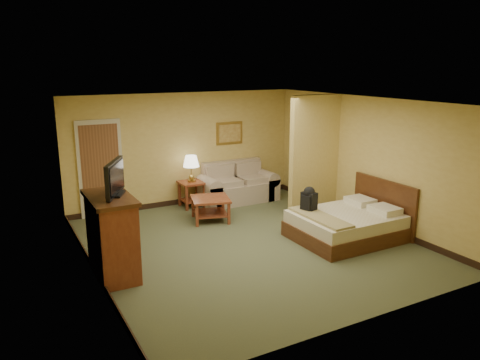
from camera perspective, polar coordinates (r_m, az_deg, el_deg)
floor at (r=8.67m, az=1.01°, el=-7.85°), size 6.00×6.00×0.00m
ceiling at (r=8.08m, az=1.08°, el=9.54°), size 6.00×6.00×0.00m
back_wall at (r=10.93m, az=-6.73°, el=3.75°), size 5.50×0.02×2.60m
left_wall at (r=7.37m, az=-17.93°, el=-1.87°), size 0.02×6.00×2.60m
right_wall at (r=9.90m, az=15.05°, el=2.28°), size 0.02×6.00×2.60m
partition at (r=10.20m, az=9.04°, el=2.93°), size 1.20×0.15×2.60m
door at (r=10.41m, az=-16.62°, el=1.23°), size 0.94×0.16×2.10m
baseboard at (r=11.21m, az=-6.53°, el=-2.51°), size 5.50×0.02×0.12m
loveseat at (r=11.25m, az=-0.33°, el=-1.05°), size 1.87×0.87×0.95m
side_table at (r=10.82m, az=-5.90°, el=-1.25°), size 0.55×0.55×0.60m
table_lamp at (r=10.66m, az=-5.99°, el=2.21°), size 0.37×0.37×0.61m
coffee_table at (r=9.86m, az=-3.63°, el=-2.98°), size 0.95×0.95×0.50m
wall_picture at (r=11.33m, az=-1.29°, el=5.74°), size 0.69×0.04×0.54m
dresser at (r=7.51m, az=-15.34°, el=-6.57°), size 0.64×1.21×1.29m
tv at (r=7.28m, az=-15.02°, el=0.11°), size 0.47×0.79×0.53m
bed at (r=9.11m, az=13.06°, el=-5.24°), size 1.93×1.60×1.04m
backpack at (r=8.91m, az=8.42°, el=-2.22°), size 0.26×0.32×0.48m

